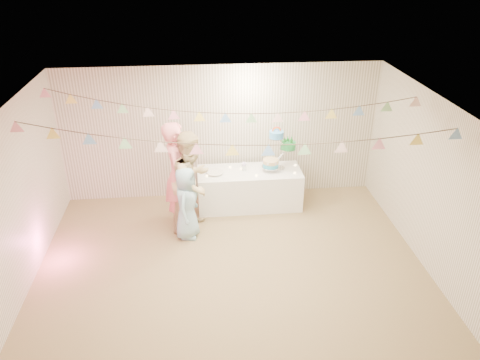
{
  "coord_description": "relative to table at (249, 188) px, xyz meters",
  "views": [
    {
      "loc": [
        -0.45,
        -5.81,
        4.55
      ],
      "look_at": [
        0.2,
        0.8,
        1.15
      ],
      "focal_mm": 35.0,
      "sensor_mm": 36.0,
      "label": 1
    }
  ],
  "objects": [
    {
      "name": "cake_stand",
      "position": [
        0.55,
        0.05,
        0.78
      ],
      "size": [
        0.71,
        0.42,
        0.79
      ],
      "primitive_type": null,
      "color": "silver",
      "rests_on": "table"
    },
    {
      "name": "bunting_front",
      "position": [
        -0.49,
        -2.17,
        1.96
      ],
      "size": [
        5.6,
        0.9,
        0.36
      ],
      "primitive_type": null,
      "color": "#72A5E5",
      "rests_on": "ceiling"
    },
    {
      "name": "front_wall",
      "position": [
        -0.49,
        -4.47,
        0.94
      ],
      "size": [
        6.0,
        6.0,
        0.0
      ],
      "primitive_type": "plane",
      "color": "silver",
      "rests_on": "ground"
    },
    {
      "name": "right_wall",
      "position": [
        2.51,
        -1.97,
        0.94
      ],
      "size": [
        5.0,
        5.0,
        0.0
      ],
      "primitive_type": "plane",
      "color": "silver",
      "rests_on": "ground"
    },
    {
      "name": "tealight_2",
      "position": [
        0.1,
        -0.22,
        0.38
      ],
      "size": [
        0.04,
        0.04,
        0.03
      ],
      "primitive_type": "cylinder",
      "color": "#FFD88C",
      "rests_on": "table"
    },
    {
      "name": "tealight_5",
      "position": [
        0.9,
        0.15,
        0.38
      ],
      "size": [
        0.04,
        0.04,
        0.03
      ],
      "primitive_type": "cylinder",
      "color": "#FFD88C",
      "rests_on": "table"
    },
    {
      "name": "back_wall",
      "position": [
        -0.49,
        0.53,
        0.94
      ],
      "size": [
        6.0,
        6.0,
        0.0
      ],
      "primitive_type": "plane",
      "color": "silver",
      "rests_on": "ground"
    },
    {
      "name": "floor",
      "position": [
        -0.49,
        -1.97,
        -0.36
      ],
      "size": [
        6.0,
        6.0,
        0.0
      ],
      "primitive_type": "plane",
      "color": "olive",
      "rests_on": "ground"
    },
    {
      "name": "tealight_0",
      "position": [
        -0.8,
        -0.15,
        0.38
      ],
      "size": [
        0.04,
        0.04,
        0.03
      ],
      "primitive_type": "cylinder",
      "color": "#FFD88C",
      "rests_on": "table"
    },
    {
      "name": "posy",
      "position": [
        -0.1,
        0.05,
        0.47
      ],
      "size": [
        0.14,
        0.14,
        0.16
      ],
      "primitive_type": null,
      "color": "white",
      "rests_on": "table"
    },
    {
      "name": "person_child",
      "position": [
        -1.17,
        -0.94,
        0.28
      ],
      "size": [
        0.56,
        0.72,
        1.29
      ],
      "primitive_type": "imported",
      "rotation": [
        0.0,
        0.0,
        1.31
      ],
      "color": "#8FB8CA",
      "rests_on": "floor"
    },
    {
      "name": "platter",
      "position": [
        -0.65,
        -0.05,
        0.4
      ],
      "size": [
        0.31,
        0.31,
        0.02
      ],
      "primitive_type": "cylinder",
      "color": "white",
      "rests_on": "table"
    },
    {
      "name": "cake_bottom",
      "position": [
        0.4,
        -0.01,
        0.47
      ],
      "size": [
        0.31,
        0.31,
        0.15
      ],
      "primitive_type": null,
      "color": "#2A9DC5",
      "rests_on": "cake_stand"
    },
    {
      "name": "tealight_3",
      "position": [
        0.35,
        0.22,
        0.38
      ],
      "size": [
        0.04,
        0.04,
        0.03
      ],
      "primitive_type": "cylinder",
      "color": "#FFD88C",
      "rests_on": "table"
    },
    {
      "name": "tealight_4",
      "position": [
        0.82,
        -0.18,
        0.38
      ],
      "size": [
        0.04,
        0.04,
        0.03
      ],
      "primitive_type": "cylinder",
      "color": "#FFD88C",
      "rests_on": "table"
    },
    {
      "name": "tealight_6",
      "position": [
        -0.15,
        0.09,
        0.38
      ],
      "size": [
        0.04,
        0.04,
        0.03
      ],
      "primitive_type": "cylinder",
      "color": "#FFD88C",
      "rests_on": "table"
    },
    {
      "name": "cake_top_tier",
      "position": [
        0.49,
        0.02,
        1.01
      ],
      "size": [
        0.25,
        0.25,
        0.19
      ],
      "primitive_type": null,
      "color": "#4089CC",
      "rests_on": "cake_stand"
    },
    {
      "name": "ceiling",
      "position": [
        -0.49,
        -1.97,
        2.24
      ],
      "size": [
        6.0,
        6.0,
        0.0
      ],
      "primitive_type": "plane",
      "color": "white",
      "rests_on": "ground"
    },
    {
      "name": "cake_middle",
      "position": [
        0.73,
        0.14,
        0.74
      ],
      "size": [
        0.27,
        0.27,
        0.22
      ],
      "primitive_type": null,
      "color": "#1B7E37",
      "rests_on": "cake_stand"
    },
    {
      "name": "left_wall",
      "position": [
        -3.49,
        -1.97,
        0.94
      ],
      "size": [
        5.0,
        5.0,
        0.0
      ],
      "primitive_type": "plane",
      "color": "silver",
      "rests_on": "ground"
    },
    {
      "name": "bunting_back",
      "position": [
        -0.49,
        -0.87,
        1.99
      ],
      "size": [
        5.6,
        1.1,
        0.4
      ],
      "primitive_type": null,
      "color": "pink",
      "rests_on": "ceiling"
    },
    {
      "name": "table",
      "position": [
        0.0,
        0.0,
        0.0
      ],
      "size": [
        1.93,
        0.77,
        0.73
      ],
      "primitive_type": "cube",
      "color": "white",
      "rests_on": "floor"
    },
    {
      "name": "person_adult_b",
      "position": [
        -1.06,
        -0.67,
        0.54
      ],
      "size": [
        1.06,
        1.11,
        1.81
      ],
      "primitive_type": "imported",
      "rotation": [
        0.0,
        0.0,
        0.97
      ],
      "color": "tan",
      "rests_on": "floor"
    },
    {
      "name": "tealight_1",
      "position": [
        -0.35,
        0.18,
        0.38
      ],
      "size": [
        0.04,
        0.04,
        0.03
      ],
      "primitive_type": "cylinder",
      "color": "#FFD88C",
      "rests_on": "table"
    },
    {
      "name": "person_adult_a",
      "position": [
        -1.3,
        -0.51,
        0.6
      ],
      "size": [
        0.51,
        0.73,
        1.92
      ],
      "primitive_type": "imported",
      "rotation": [
        0.0,
        0.0,
        1.5
      ],
      "color": "pink",
      "rests_on": "floor"
    }
  ]
}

